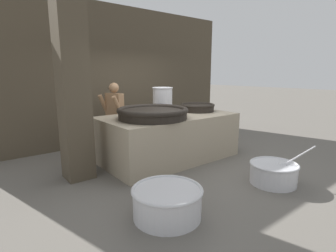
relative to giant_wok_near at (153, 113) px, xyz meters
name	(u,v)px	position (x,y,z in m)	size (l,w,h in m)	color
ground_plane	(168,158)	(0.52, 0.17, -1.09)	(60.00, 60.00, 0.00)	#666059
back_wall	(119,75)	(0.52, 2.34, 0.71)	(7.12, 0.24, 3.61)	#4C4233
support_pillar	(72,77)	(-1.44, 0.31, 0.71)	(0.47, 0.47, 3.61)	#4C4233
hearth_platform	(168,137)	(0.52, 0.17, -0.61)	(2.90, 1.62, 0.98)	tan
giant_wok_near	(153,113)	(0.00, 0.00, 0.00)	(1.42, 1.42, 0.22)	black
giant_wok_far	(198,107)	(1.44, 0.19, -0.02)	(0.81, 0.81, 0.18)	black
stock_pot	(163,99)	(0.79, 0.72, 0.17)	(0.49, 0.49, 0.57)	silver
cook	(115,116)	(-0.19, 1.28, -0.20)	(0.45, 0.65, 1.65)	#9E7551
prep_bowl_vegetables	(274,172)	(1.08, -2.04, -0.89)	(0.87, 0.86, 0.69)	silver
prep_bowl_meat	(167,201)	(-1.01, -1.75, -0.87)	(0.94, 0.94, 0.40)	silver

